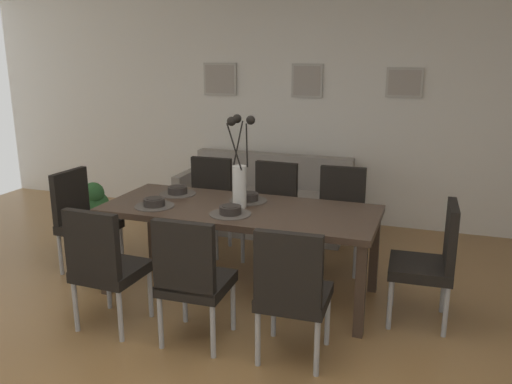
{
  "coord_description": "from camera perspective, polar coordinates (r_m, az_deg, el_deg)",
  "views": [
    {
      "loc": [
        1.23,
        -2.77,
        1.96
      ],
      "look_at": [
        -0.23,
        1.42,
        0.77
      ],
      "focal_mm": 37.17,
      "sensor_mm": 36.0,
      "label": 1
    }
  ],
  "objects": [
    {
      "name": "placemat_near_right",
      "position": [
        4.69,
        -8.44,
        -0.18
      ],
      "size": [
        0.32,
        0.32,
        0.01
      ],
      "primitive_type": "cylinder",
      "color": "#4C4742",
      "rests_on": "dining_table"
    },
    {
      "name": "framed_picture_center",
      "position": [
        6.14,
        5.51,
        11.83
      ],
      "size": [
        0.36,
        0.03,
        0.38
      ],
      "color": "#B2ADA3"
    },
    {
      "name": "centerpiece_vase",
      "position": [
        4.18,
        -1.78,
        2.07
      ],
      "size": [
        0.21,
        0.23,
        0.73
      ],
      "color": "silver",
      "rests_on": "dining_table"
    },
    {
      "name": "dining_chair_mid_left",
      "position": [
        3.39,
        3.88,
        -10.34
      ],
      "size": [
        0.46,
        0.46,
        0.92
      ],
      "color": "black",
      "rests_on": "ground"
    },
    {
      "name": "dining_chair_head_east",
      "position": [
        4.06,
        18.43,
        -6.71
      ],
      "size": [
        0.46,
        0.46,
        0.92
      ],
      "color": "black",
      "rests_on": "ground"
    },
    {
      "name": "placemat_far_left",
      "position": [
        4.07,
        -2.78,
        -2.38
      ],
      "size": [
        0.32,
        0.32,
        0.01
      ],
      "primitive_type": "cylinder",
      "color": "#4C4742",
      "rests_on": "dining_table"
    },
    {
      "name": "ground_plane",
      "position": [
        3.61,
        -4.19,
        -17.86
      ],
      "size": [
        9.0,
        9.0,
        0.0
      ],
      "primitive_type": "plane",
      "color": "olive"
    },
    {
      "name": "dining_chair_far_left",
      "position": [
        3.59,
        -6.92,
        -8.89
      ],
      "size": [
        0.45,
        0.45,
        0.92
      ],
      "color": "black",
      "rests_on": "ground"
    },
    {
      "name": "placemat_far_right",
      "position": [
        4.43,
        -0.84,
        -0.91
      ],
      "size": [
        0.32,
        0.32,
        0.01
      ],
      "primitive_type": "cylinder",
      "color": "#4C4742",
      "rests_on": "dining_table"
    },
    {
      "name": "dining_table",
      "position": [
        4.27,
        -1.76,
        -2.55
      ],
      "size": [
        2.2,
        0.89,
        0.74
      ],
      "color": "#3D2D23",
      "rests_on": "ground"
    },
    {
      "name": "dining_chair_near_right",
      "position": [
        5.32,
        -5.21,
        -0.86
      ],
      "size": [
        0.45,
        0.45,
        0.92
      ],
      "color": "black",
      "rests_on": "ground"
    },
    {
      "name": "placemat_near_left",
      "position": [
        4.35,
        -10.87,
        -1.48
      ],
      "size": [
        0.32,
        0.32,
        0.01
      ],
      "primitive_type": "cylinder",
      "color": "#4C4742",
      "rests_on": "dining_table"
    },
    {
      "name": "dining_chair_head_west",
      "position": [
        5.04,
        -18.23,
        -2.47
      ],
      "size": [
        0.47,
        0.47,
        0.92
      ],
      "color": "black",
      "rests_on": "ground"
    },
    {
      "name": "back_wall_panel",
      "position": [
        6.18,
        7.7,
        8.76
      ],
      "size": [
        9.0,
        0.1,
        2.6
      ],
      "primitive_type": "cube",
      "color": "silver",
      "rests_on": "ground"
    },
    {
      "name": "bowl_near_right",
      "position": [
        4.68,
        -8.45,
        0.26
      ],
      "size": [
        0.17,
        0.17,
        0.07
      ],
      "color": "#2D2826",
      "rests_on": "dining_table"
    },
    {
      "name": "bowl_far_left",
      "position": [
        4.06,
        -2.79,
        -1.88
      ],
      "size": [
        0.17,
        0.17,
        0.07
      ],
      "color": "#2D2826",
      "rests_on": "dining_table"
    },
    {
      "name": "potted_plant",
      "position": [
        5.7,
        -17.16,
        -1.84
      ],
      "size": [
        0.36,
        0.36,
        0.67
      ],
      "color": "brown",
      "rests_on": "ground"
    },
    {
      "name": "framed_picture_right",
      "position": [
        5.98,
        15.69,
        11.27
      ],
      "size": [
        0.39,
        0.03,
        0.31
      ],
      "color": "#B2ADA3"
    },
    {
      "name": "dining_chair_near_left",
      "position": [
        3.91,
        -16.03,
        -7.35
      ],
      "size": [
        0.46,
        0.46,
        0.92
      ],
      "color": "black",
      "rests_on": "ground"
    },
    {
      "name": "bowl_far_right",
      "position": [
        4.42,
        -0.84,
        -0.45
      ],
      "size": [
        0.17,
        0.17,
        0.07
      ],
      "color": "#2D2826",
      "rests_on": "dining_table"
    },
    {
      "name": "dining_chair_mid_right",
      "position": [
        4.95,
        9.02,
        -2.21
      ],
      "size": [
        0.45,
        0.45,
        0.92
      ],
      "color": "black",
      "rests_on": "ground"
    },
    {
      "name": "sofa",
      "position": [
        6.0,
        1.0,
        -1.25
      ],
      "size": [
        1.86,
        0.84,
        0.8
      ],
      "color": "gray",
      "rests_on": "ground"
    },
    {
      "name": "bowl_near_left",
      "position": [
        4.34,
        -10.89,
        -1.01
      ],
      "size": [
        0.17,
        0.17,
        0.07
      ],
      "color": "#2D2826",
      "rests_on": "dining_table"
    },
    {
      "name": "dining_chair_far_right",
      "position": [
        5.09,
        1.73,
        -1.53
      ],
      "size": [
        0.47,
        0.47,
        0.92
      ],
      "color": "black",
      "rests_on": "ground"
    },
    {
      "name": "framed_picture_left",
      "position": [
        6.48,
        -3.9,
        12.02
      ],
      "size": [
        0.42,
        0.03,
        0.38
      ],
      "color": "#B2ADA3"
    }
  ]
}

